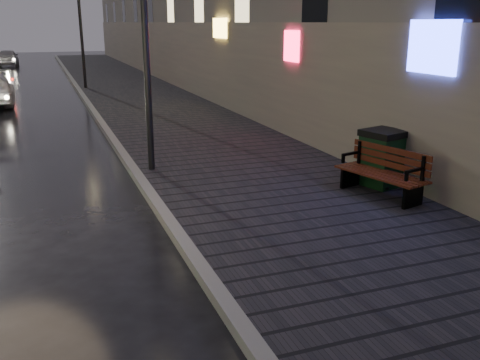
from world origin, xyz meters
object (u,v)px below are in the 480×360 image
object	(u,v)px
lamp_far	(80,16)
trash_bin	(382,157)
lamp_near	(144,7)
car_far	(7,58)
bench	(383,172)

from	to	relation	value
lamp_far	trash_bin	distance (m)	19.36
lamp_near	lamp_far	size ratio (longest dim) A/B	1.00
trash_bin	car_far	distance (m)	37.08
lamp_near	car_far	xyz separation A→B (m)	(-4.15, 33.44, -2.84)
lamp_far	bench	world-z (taller)	lamp_far
lamp_near	car_far	bearing A→B (deg)	97.08
trash_bin	bench	bearing A→B (deg)	-138.23
car_far	lamp_near	bearing A→B (deg)	96.99
bench	trash_bin	bearing A→B (deg)	42.75
lamp_near	bench	bearing A→B (deg)	-42.64
lamp_near	car_far	distance (m)	33.82
lamp_far	lamp_near	bearing A→B (deg)	-90.00
lamp_near	lamp_far	bearing A→B (deg)	90.00
lamp_near	bench	world-z (taller)	lamp_near
lamp_near	lamp_far	xyz separation A→B (m)	(0.00, 16.00, 0.00)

